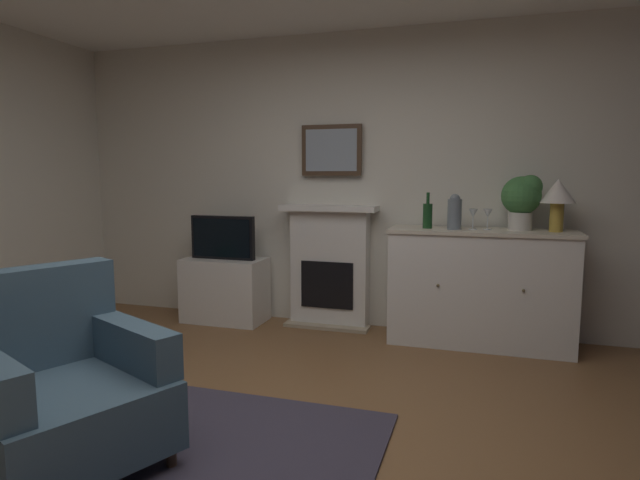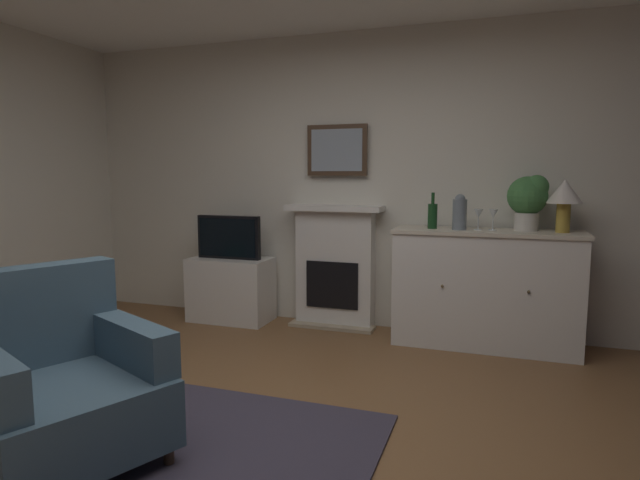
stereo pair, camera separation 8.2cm
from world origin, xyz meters
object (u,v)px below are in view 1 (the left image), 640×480
(table_lamp, at_px, (558,195))
(potted_plant_small, at_px, (523,197))
(vase_decorative, at_px, (455,212))
(wine_glass_center, at_px, (488,214))
(sideboard_cabinet, at_px, (480,288))
(framed_picture, at_px, (331,150))
(wine_bottle, at_px, (428,215))
(fireplace_unit, at_px, (330,266))
(wine_glass_left, at_px, (473,214))
(armchair, at_px, (60,388))
(tv_cabinet, at_px, (225,290))
(tv_set, at_px, (223,238))

(table_lamp, bearing_deg, potted_plant_small, 169.52)
(vase_decorative, bearing_deg, wine_glass_center, 12.11)
(wine_glass_center, bearing_deg, sideboard_cabinet, -174.31)
(framed_picture, relative_size, potted_plant_small, 1.28)
(sideboard_cabinet, height_order, wine_bottle, wine_bottle)
(fireplace_unit, height_order, wine_glass_left, wine_glass_left)
(vase_decorative, xyz_separation_m, armchair, (-1.64, -2.40, -0.69))
(fireplace_unit, bearing_deg, wine_glass_center, -7.34)
(tv_cabinet, xyz_separation_m, potted_plant_small, (2.57, 0.03, 0.90))
(wine_bottle, bearing_deg, framed_picture, 164.32)
(wine_bottle, height_order, tv_cabinet, wine_bottle)
(potted_plant_small, relative_size, armchair, 0.41)
(tv_cabinet, height_order, tv_set, tv_set)
(wine_bottle, relative_size, vase_decorative, 1.03)
(framed_picture, height_order, armchair, framed_picture)
(armchair, bearing_deg, table_lamp, 45.74)
(wine_glass_center, bearing_deg, potted_plant_small, 9.31)
(table_lamp, relative_size, tv_set, 0.65)
(framed_picture, distance_m, potted_plant_small, 1.66)
(framed_picture, bearing_deg, table_lamp, -6.88)
(vase_decorative, bearing_deg, wine_glass_left, 13.48)
(tv_cabinet, bearing_deg, wine_glass_center, -0.27)
(framed_picture, xyz_separation_m, sideboard_cabinet, (1.31, -0.22, -1.12))
(vase_decorative, bearing_deg, potted_plant_small, 10.71)
(sideboard_cabinet, relative_size, tv_cabinet, 1.92)
(framed_picture, distance_m, wine_bottle, 1.06)
(vase_decorative, xyz_separation_m, tv_set, (-2.07, 0.04, -0.28))
(wine_glass_center, height_order, tv_set, wine_glass_center)
(wine_glass_left, bearing_deg, fireplace_unit, 171.11)
(table_lamp, distance_m, tv_cabinet, 2.96)
(wine_glass_left, relative_size, potted_plant_small, 0.38)
(wine_bottle, relative_size, tv_set, 0.47)
(wine_bottle, bearing_deg, wine_glass_center, 3.60)
(fireplace_unit, bearing_deg, tv_cabinet, -170.55)
(wine_glass_center, bearing_deg, table_lamp, -0.45)
(fireplace_unit, xyz_separation_m, wine_bottle, (0.88, -0.20, 0.50))
(potted_plant_small, bearing_deg, wine_glass_left, -170.38)
(fireplace_unit, distance_m, tv_cabinet, 1.02)
(sideboard_cabinet, relative_size, table_lamp, 3.61)
(tv_set, bearing_deg, framed_picture, 13.31)
(sideboard_cabinet, bearing_deg, potted_plant_small, 8.83)
(framed_picture, bearing_deg, wine_glass_left, -10.93)
(wine_glass_left, bearing_deg, vase_decorative, -166.52)
(table_lamp, bearing_deg, wine_glass_center, 179.55)
(table_lamp, distance_m, wine_bottle, 0.98)
(tv_set, distance_m, armchair, 2.51)
(vase_decorative, height_order, tv_cabinet, vase_decorative)
(fireplace_unit, height_order, wine_glass_center, wine_glass_center)
(table_lamp, bearing_deg, armchair, -134.26)
(wine_glass_center, xyz_separation_m, vase_decorative, (-0.25, -0.05, 0.02))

